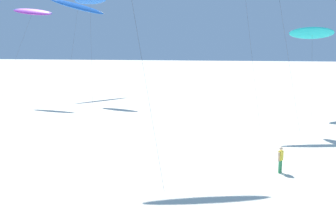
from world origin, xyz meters
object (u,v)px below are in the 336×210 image
object	(u,v)px
flying_kite_5	(32,12)
flying_kite_4	(90,0)
flying_kite_9	(78,7)
flying_kite_10	(312,33)
person_foreground_walker	(281,159)

from	to	relation	value
flying_kite_5	flying_kite_4	bearing A→B (deg)	21.42
flying_kite_4	flying_kite_5	xyz separation A→B (m)	(-6.58, -2.58, -1.54)
flying_kite_9	flying_kite_10	distance (m)	32.67
flying_kite_5	person_foreground_walker	xyz separation A→B (m)	(26.92, -23.00, -10.55)
flying_kite_4	flying_kite_5	distance (m)	7.24
flying_kite_9	flying_kite_5	bearing A→B (deg)	-107.24
flying_kite_5	flying_kite_9	world-z (taller)	flying_kite_9
flying_kite_10	flying_kite_9	bearing A→B (deg)	159.01
flying_kite_4	flying_kite_9	bearing A→B (deg)	122.32
person_foreground_walker	flying_kite_5	bearing A→B (deg)	139.49
flying_kite_4	person_foreground_walker	xyz separation A→B (m)	(20.34, -25.59, -12.09)
flying_kite_10	person_foreground_walker	distance (m)	22.41
person_foreground_walker	flying_kite_4	bearing A→B (deg)	128.48
flying_kite_5	flying_kite_10	world-z (taller)	flying_kite_5
flying_kite_4	person_foreground_walker	bearing A→B (deg)	-51.52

